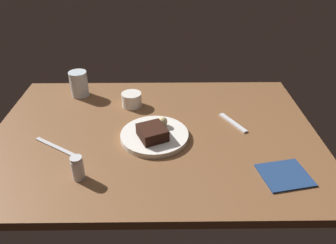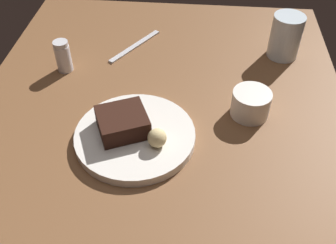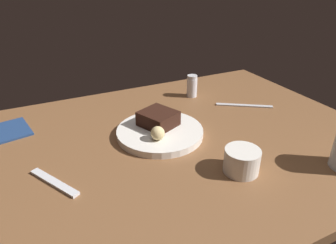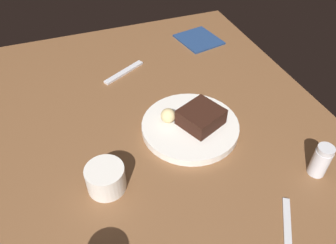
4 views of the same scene
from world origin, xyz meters
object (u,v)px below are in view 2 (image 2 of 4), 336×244
object	(u,v)px
dessert_plate	(135,136)
bread_roll	(157,138)
coffee_cup	(251,104)
water_glass	(286,36)
butter_knife	(135,46)
chocolate_cake_slice	(122,122)
salt_shaker	(63,56)

from	to	relation	value
dessert_plate	bread_roll	bearing A→B (deg)	59.92
bread_roll	coffee_cup	world-z (taller)	coffee_cup
bread_roll	water_glass	size ratio (longest dim) A/B	0.34
bread_roll	coffee_cup	distance (cm)	22.81
water_glass	butter_knife	xyz separation A→B (cm)	(-0.37, -38.73, -5.37)
chocolate_cake_slice	bread_roll	size ratio (longest dim) A/B	2.54
bread_roll	salt_shaker	size ratio (longest dim) A/B	0.47
bread_roll	water_glass	distance (cm)	46.51
dessert_plate	water_glass	world-z (taller)	water_glass
chocolate_cake_slice	coffee_cup	world-z (taller)	chocolate_cake_slice
coffee_cup	butter_knife	xyz separation A→B (cm)	(-24.14, -28.98, -2.67)
dessert_plate	chocolate_cake_slice	xyz separation A→B (cm)	(-0.65, -2.47, 3.07)
salt_shaker	water_glass	size ratio (longest dim) A/B	0.71
salt_shaker	bread_roll	bearing A→B (deg)	45.68
dessert_plate	bread_roll	xyz separation A→B (cm)	(2.83, 4.89, 2.86)
dessert_plate	salt_shaker	bearing A→B (deg)	-136.91
water_glass	coffee_cup	world-z (taller)	water_glass
bread_roll	butter_knife	distance (cm)	38.62
dessert_plate	coffee_cup	bearing A→B (deg)	113.12
dessert_plate	salt_shaker	size ratio (longest dim) A/B	3.05
salt_shaker	butter_knife	world-z (taller)	salt_shaker
chocolate_cake_slice	butter_knife	distance (cm)	33.92
water_glass	butter_knife	bearing A→B (deg)	-90.54
salt_shaker	coffee_cup	world-z (taller)	salt_shaker
water_glass	butter_knife	distance (cm)	39.10
salt_shaker	water_glass	bearing A→B (deg)	101.86
chocolate_cake_slice	butter_knife	bearing A→B (deg)	-175.15
chocolate_cake_slice	water_glass	bearing A→B (deg)	132.80
chocolate_cake_slice	water_glass	distance (cm)	48.92
water_glass	coffee_cup	distance (cm)	25.83
butter_knife	chocolate_cake_slice	bearing A→B (deg)	-142.29
dessert_plate	salt_shaker	world-z (taller)	salt_shaker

